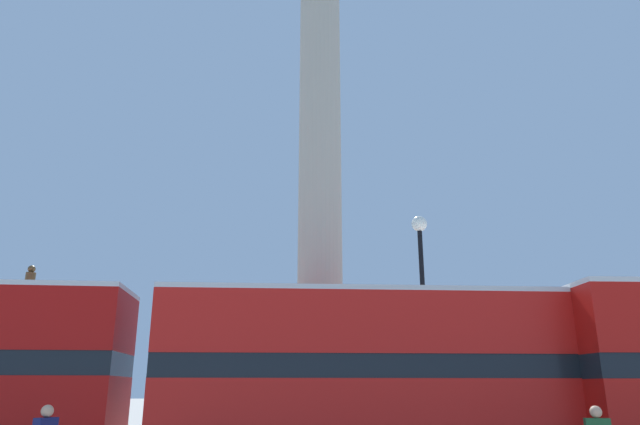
% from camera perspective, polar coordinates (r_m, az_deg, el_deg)
% --- Properties ---
extents(monument_column, '(4.90, 4.90, 20.46)m').
position_cam_1_polar(monument_column, '(19.88, 0.00, -5.13)').
color(monument_column, '#ADA593').
rests_on(monument_column, ground_plane).
extents(bus_b, '(11.44, 2.82, 4.31)m').
position_cam_1_polar(bus_b, '(14.83, 7.13, -15.36)').
color(bus_b, red).
rests_on(bus_b, ground_plane).
extents(equestrian_statue, '(3.88, 3.58, 6.43)m').
position_cam_1_polar(equestrian_statue, '(24.00, -28.31, -15.29)').
color(equestrian_statue, '#ADA593').
rests_on(equestrian_statue, ground_plane).
extents(street_lamp, '(0.46, 0.46, 6.90)m').
position_cam_1_polar(street_lamp, '(16.84, 10.34, -9.57)').
color(street_lamp, black).
rests_on(street_lamp, ground_plane).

